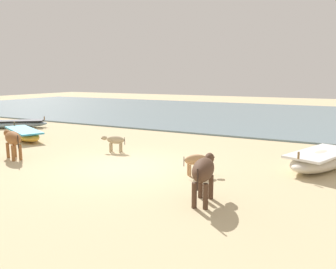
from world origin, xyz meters
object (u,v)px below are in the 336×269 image
object	(u,v)px
fishing_boat_0	(13,124)
cow_adult_dark	(204,171)
fishing_boat_3	(24,134)
fishing_boat_2	(320,160)
calf_far_tan	(197,160)
calf_near_dun	(115,140)
cow_second_adult_brown	(13,139)

from	to	relation	value
fishing_boat_0	cow_adult_dark	xyz separation A→B (m)	(13.67, -5.66, 0.51)
fishing_boat_3	cow_adult_dark	bearing A→B (deg)	-174.49
fishing_boat_2	calf_far_tan	size ratio (longest dim) A/B	4.14
fishing_boat_0	fishing_boat_2	distance (m)	15.87
fishing_boat_2	calf_near_dun	bearing A→B (deg)	-61.73
fishing_boat_2	cow_adult_dark	distance (m)	4.80
fishing_boat_3	calf_far_tan	world-z (taller)	fishing_boat_3
fishing_boat_0	fishing_boat_2	xyz separation A→B (m)	(15.81, -1.39, 0.08)
fishing_boat_3	cow_second_adult_brown	world-z (taller)	cow_second_adult_brown
fishing_boat_2	calf_far_tan	distance (m)	3.91
calf_far_tan	fishing_boat_3	bearing A→B (deg)	125.67
cow_adult_dark	calf_far_tan	xyz separation A→B (m)	(-0.97, 1.91, -0.29)
calf_near_dun	calf_far_tan	bearing A→B (deg)	146.87
fishing_boat_0	calf_near_dun	xyz separation A→B (m)	(8.75, -2.35, 0.22)
fishing_boat_2	cow_second_adult_brown	world-z (taller)	cow_second_adult_brown
cow_adult_dark	calf_far_tan	bearing A→B (deg)	16.25
fishing_boat_2	calf_near_dun	size ratio (longest dim) A/B	3.47
fishing_boat_2	calf_far_tan	world-z (taller)	fishing_boat_2
fishing_boat_2	cow_second_adult_brown	xyz separation A→B (m)	(-9.55, -3.47, 0.39)
fishing_boat_2	cow_second_adult_brown	bearing A→B (deg)	-49.57
calf_far_tan	cow_second_adult_brown	bearing A→B (deg)	145.32
cow_second_adult_brown	cow_adult_dark	bearing A→B (deg)	-163.76
cow_adult_dark	cow_second_adult_brown	bearing A→B (deg)	73.08
fishing_boat_0	cow_second_adult_brown	bearing A→B (deg)	-74.95
fishing_boat_0	fishing_boat_2	size ratio (longest dim) A/B	1.04
cow_second_adult_brown	fishing_boat_3	bearing A→B (deg)	-21.75
calf_near_dun	fishing_boat_3	bearing A→B (deg)	-16.04
fishing_boat_0	cow_adult_dark	distance (m)	14.80
fishing_boat_3	cow_adult_dark	xyz separation A→B (m)	(10.20, -3.52, 0.49)
fishing_boat_2	calf_near_dun	xyz separation A→B (m)	(-7.06, -0.97, 0.14)
fishing_boat_3	calf_far_tan	xyz separation A→B (m)	(9.23, -1.61, 0.19)
fishing_boat_3	cow_adult_dark	world-z (taller)	cow_adult_dark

